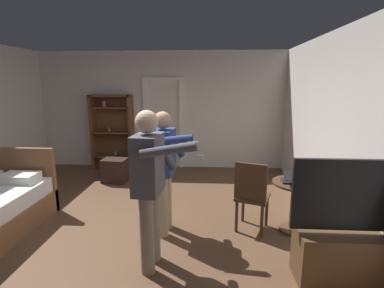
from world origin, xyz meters
TOP-DOWN VIEW (x-y plane):
  - ground_plane at (0.00, 0.00)m, footprint 6.96×6.96m
  - wall_back at (0.00, 3.22)m, footprint 5.97×0.12m
  - wall_right at (2.92, 0.00)m, footprint 0.12×6.57m
  - doorway_frame at (0.05, 3.14)m, footprint 0.93×0.08m
  - bookshelf at (-1.13, 3.00)m, footprint 0.97×0.32m
  - tv_flatscreen at (2.56, -0.82)m, footprint 1.23×0.40m
  - side_table at (2.31, 0.19)m, footprint 0.62×0.62m
  - laptop at (2.27, 0.14)m, footprint 0.35×0.35m
  - bottle_on_table at (2.45, 0.11)m, footprint 0.06×0.06m
  - wooden_chair at (1.71, 0.13)m, footprint 0.54×0.54m
  - person_blue_shirt at (0.53, -0.70)m, footprint 0.72×0.61m
  - person_striped_shirt at (0.56, 0.06)m, footprint 0.61×0.60m
  - suitcase_dark at (-0.79, 2.01)m, footprint 0.51×0.40m

SIDE VIEW (x-z plane):
  - ground_plane at x=0.00m, z-range 0.00..0.00m
  - suitcase_dark at x=-0.79m, z-range 0.00..0.48m
  - tv_flatscreen at x=2.56m, z-range -0.26..1.04m
  - side_table at x=2.31m, z-range 0.12..0.82m
  - wooden_chair at x=1.71m, z-range 0.05..1.04m
  - laptop at x=2.27m, z-range 0.67..0.84m
  - bottle_on_table at x=2.45m, z-range 0.68..0.95m
  - bookshelf at x=-1.13m, z-range 0.08..1.81m
  - person_striped_shirt at x=0.56m, z-range 0.13..1.77m
  - person_blue_shirt at x=0.53m, z-range 0.14..1.87m
  - doorway_frame at x=0.05m, z-range 0.16..2.29m
  - wall_back at x=0.00m, z-range 0.00..2.72m
  - wall_right at x=2.92m, z-range 0.00..2.72m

